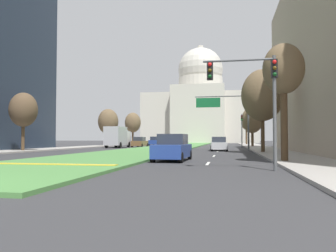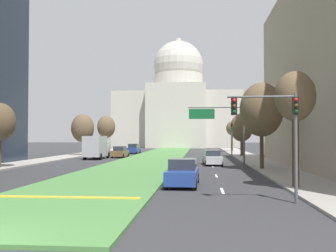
{
  "view_description": "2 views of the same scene",
  "coord_description": "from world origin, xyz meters",
  "px_view_note": "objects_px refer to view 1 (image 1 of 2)",
  "views": [
    {
      "loc": [
        9.0,
        -7.28,
        1.46
      ],
      "look_at": [
        -1.6,
        50.72,
        3.64
      ],
      "focal_mm": 35.39,
      "sensor_mm": 36.0,
      "label": 1
    },
    {
      "loc": [
        6.56,
        -10.22,
        3.16
      ],
      "look_at": [
        1.22,
        52.05,
        4.85
      ],
      "focal_mm": 40.58,
      "sensor_mm": 36.0,
      "label": 2
    }
  ],
  "objects_px": {
    "street_tree_left_mid": "(23,110)",
    "sedan_midblock": "(219,144)",
    "street_tree_left_distant": "(133,123)",
    "traffic_light_far_right": "(242,126)",
    "capitol_building": "(200,107)",
    "street_tree_left_far": "(108,122)",
    "street_tree_right_far": "(252,120)",
    "overhead_guide_sign": "(228,110)",
    "sedan_far_horizon": "(155,141)",
    "street_tree_right_distant": "(246,124)",
    "street_tree_right_near": "(283,71)",
    "sedan_distant": "(140,142)",
    "street_tree_right_mid": "(262,95)",
    "traffic_light_near_right": "(255,87)",
    "sedan_lead_stopped": "(173,148)",
    "box_truck_delivery": "(118,137)"
  },
  "relations": [
    {
      "from": "street_tree_left_mid",
      "to": "sedan_midblock",
      "type": "relative_size",
      "value": 1.36
    },
    {
      "from": "street_tree_left_distant",
      "to": "traffic_light_far_right",
      "type": "bearing_deg",
      "value": -42.88
    },
    {
      "from": "capitol_building",
      "to": "street_tree_left_far",
      "type": "bearing_deg",
      "value": -103.45
    },
    {
      "from": "traffic_light_far_right",
      "to": "street_tree_right_far",
      "type": "xyz_separation_m",
      "value": [
        1.88,
        4.44,
        1.17
      ]
    },
    {
      "from": "overhead_guide_sign",
      "to": "sedan_far_horizon",
      "type": "relative_size",
      "value": 1.54
    },
    {
      "from": "sedan_midblock",
      "to": "street_tree_right_distant",
      "type": "bearing_deg",
      "value": 81.92
    },
    {
      "from": "traffic_light_far_right",
      "to": "street_tree_right_near",
      "type": "relative_size",
      "value": 0.73
    },
    {
      "from": "street_tree_right_distant",
      "to": "sedan_distant",
      "type": "height_order",
      "value": "street_tree_right_distant"
    },
    {
      "from": "street_tree_right_mid",
      "to": "street_tree_right_distant",
      "type": "relative_size",
      "value": 1.32
    },
    {
      "from": "street_tree_right_mid",
      "to": "street_tree_left_far",
      "type": "bearing_deg",
      "value": 136.38
    },
    {
      "from": "traffic_light_far_right",
      "to": "street_tree_right_mid",
      "type": "bearing_deg",
      "value": -86.26
    },
    {
      "from": "sedan_far_horizon",
      "to": "overhead_guide_sign",
      "type": "bearing_deg",
      "value": -61.82
    },
    {
      "from": "street_tree_right_far",
      "to": "sedan_far_horizon",
      "type": "distance_m",
      "value": 20.98
    },
    {
      "from": "traffic_light_near_right",
      "to": "street_tree_right_mid",
      "type": "relative_size",
      "value": 0.63
    },
    {
      "from": "sedan_lead_stopped",
      "to": "street_tree_left_mid",
      "type": "bearing_deg",
      "value": 148.39
    },
    {
      "from": "capitol_building",
      "to": "sedan_distant",
      "type": "xyz_separation_m",
      "value": [
        -5.38,
        -55.86,
        -11.08
      ]
    },
    {
      "from": "street_tree_right_far",
      "to": "street_tree_left_distant",
      "type": "distance_m",
      "value": 31.53
    },
    {
      "from": "street_tree_left_distant",
      "to": "sedan_distant",
      "type": "relative_size",
      "value": 1.73
    },
    {
      "from": "street_tree_right_near",
      "to": "sedan_far_horizon",
      "type": "bearing_deg",
      "value": 111.49
    },
    {
      "from": "traffic_light_far_right",
      "to": "sedan_distant",
      "type": "xyz_separation_m",
      "value": [
        -16.43,
        0.51,
        -2.53
      ]
    },
    {
      "from": "street_tree_left_far",
      "to": "street_tree_right_far",
      "type": "xyz_separation_m",
      "value": [
        25.33,
        -0.13,
        0.02
      ]
    },
    {
      "from": "capitol_building",
      "to": "box_truck_delivery",
      "type": "distance_m",
      "value": 61.09
    },
    {
      "from": "capitol_building",
      "to": "box_truck_delivery",
      "type": "xyz_separation_m",
      "value": [
        -7.88,
        -59.71,
        -10.19
      ]
    },
    {
      "from": "street_tree_left_far",
      "to": "sedan_midblock",
      "type": "relative_size",
      "value": 1.43
    },
    {
      "from": "street_tree_left_far",
      "to": "sedan_lead_stopped",
      "type": "relative_size",
      "value": 1.53
    },
    {
      "from": "street_tree_right_mid",
      "to": "street_tree_right_far",
      "type": "distance_m",
      "value": 23.43
    },
    {
      "from": "sedan_distant",
      "to": "street_tree_right_distant",
      "type": "bearing_deg",
      "value": 50.3
    },
    {
      "from": "traffic_light_near_right",
      "to": "street_tree_right_far",
      "type": "bearing_deg",
      "value": 86.22
    },
    {
      "from": "street_tree_left_distant",
      "to": "sedan_far_horizon",
      "type": "distance_m",
      "value": 12.28
    },
    {
      "from": "street_tree_left_far",
      "to": "sedan_far_horizon",
      "type": "xyz_separation_m",
      "value": [
        6.75,
        8.92,
        -3.64
      ]
    },
    {
      "from": "sedan_lead_stopped",
      "to": "sedan_far_horizon",
      "type": "relative_size",
      "value": 1.05
    },
    {
      "from": "sedan_lead_stopped",
      "to": "street_tree_right_near",
      "type": "bearing_deg",
      "value": -7.12
    },
    {
      "from": "street_tree_right_near",
      "to": "street_tree_left_mid",
      "type": "relative_size",
      "value": 1.1
    },
    {
      "from": "traffic_light_far_right",
      "to": "street_tree_left_far",
      "type": "relative_size",
      "value": 0.77
    },
    {
      "from": "street_tree_right_mid",
      "to": "street_tree_left_far",
      "type": "relative_size",
      "value": 1.21
    },
    {
      "from": "street_tree_right_near",
      "to": "street_tree_left_far",
      "type": "relative_size",
      "value": 1.05
    },
    {
      "from": "traffic_light_far_right",
      "to": "street_tree_right_distant",
      "type": "height_order",
      "value": "street_tree_right_distant"
    },
    {
      "from": "street_tree_left_far",
      "to": "capitol_building",
      "type": "bearing_deg",
      "value": 76.55
    },
    {
      "from": "street_tree_right_near",
      "to": "street_tree_right_distant",
      "type": "xyz_separation_m",
      "value": [
        0.69,
        54.45,
        -0.76
      ]
    },
    {
      "from": "overhead_guide_sign",
      "to": "street_tree_left_far",
      "type": "distance_m",
      "value": 28.06
    },
    {
      "from": "street_tree_left_far",
      "to": "sedan_midblock",
      "type": "bearing_deg",
      "value": -41.03
    },
    {
      "from": "traffic_light_near_right",
      "to": "street_tree_right_near",
      "type": "distance_m",
      "value": 5.57
    },
    {
      "from": "traffic_light_near_right",
      "to": "street_tree_right_near",
      "type": "bearing_deg",
      "value": 67.69
    },
    {
      "from": "street_tree_right_far",
      "to": "sedan_distant",
      "type": "bearing_deg",
      "value": -167.86
    },
    {
      "from": "overhead_guide_sign",
      "to": "street_tree_right_mid",
      "type": "distance_m",
      "value": 6.32
    },
    {
      "from": "traffic_light_near_right",
      "to": "sedan_far_horizon",
      "type": "distance_m",
      "value": 52.84
    },
    {
      "from": "street_tree_left_far",
      "to": "street_tree_right_far",
      "type": "relative_size",
      "value": 1.01
    },
    {
      "from": "capitol_building",
      "to": "street_tree_right_near",
      "type": "bearing_deg",
      "value": -82.11
    },
    {
      "from": "street_tree_right_mid",
      "to": "capitol_building",
      "type": "bearing_deg",
      "value": 99.27
    },
    {
      "from": "street_tree_right_mid",
      "to": "sedan_midblock",
      "type": "height_order",
      "value": "street_tree_right_mid"
    }
  ]
}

